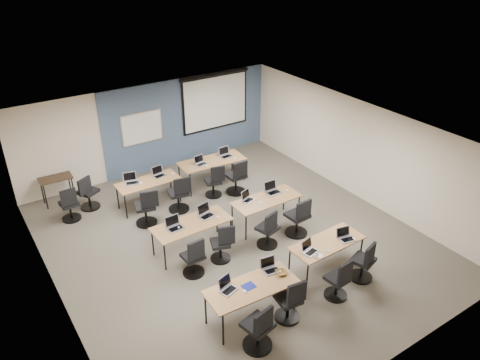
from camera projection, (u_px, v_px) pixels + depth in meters
floor at (233, 239)px, 11.23m from camera, size 8.00×9.00×0.02m
ceiling at (232, 135)px, 9.95m from camera, size 8.00×9.00×0.02m
wall_back at (151, 128)px, 13.89m from camera, size 8.00×0.04×2.70m
wall_front at (389, 309)px, 7.29m from camera, size 8.00×0.04×2.70m
wall_left at (51, 250)px, 8.64m from camera, size 0.04×9.00×2.70m
wall_right at (358, 150)px, 12.54m from camera, size 0.04×9.00×2.70m
blue_accent_panel at (188, 120)px, 14.47m from camera, size 5.50×0.04×2.70m
whiteboard at (142, 128)px, 13.64m from camera, size 1.28×0.03×0.98m
projector_screen at (215, 98)px, 14.63m from camera, size 2.40×0.10×1.82m
training_table_front_left at (252, 288)px, 8.69m from camera, size 1.76×0.74×0.73m
training_table_front_right at (327, 244)px, 9.91m from camera, size 1.66×0.69×0.73m
training_table_mid_left at (192, 225)px, 10.54m from camera, size 1.80×0.75×0.73m
training_table_mid_right at (266, 201)px, 11.49m from camera, size 1.74×0.72×0.73m
training_table_back_left at (148, 183)px, 12.30m from camera, size 1.66×0.69×0.73m
training_table_back_right at (212, 162)px, 13.38m from camera, size 1.91×0.79×0.73m
laptop_0 at (227, 287)px, 8.57m from camera, size 0.32×0.27×0.24m
mouse_0 at (245, 291)px, 8.53m from camera, size 0.08×0.11×0.03m
task_chair_0 at (259, 331)px, 8.12m from camera, size 0.54×0.54×1.02m
laptop_1 at (270, 267)px, 9.07m from camera, size 0.32×0.28×0.25m
mouse_1 at (280, 271)px, 9.04m from camera, size 0.08×0.10×0.03m
task_chair_1 at (290, 303)px, 8.74m from camera, size 0.49×0.49×0.97m
laptop_2 at (309, 249)px, 9.58m from camera, size 0.31×0.27×0.24m
mouse_2 at (328, 251)px, 9.60m from camera, size 0.06×0.09×0.03m
task_chair_2 at (339, 282)px, 9.27m from camera, size 0.47×0.47×0.96m
laptop_3 at (346, 236)px, 9.97m from camera, size 0.32×0.28×0.25m
mouse_3 at (354, 239)px, 9.97m from camera, size 0.07×0.11×0.04m
task_chair_3 at (364, 264)px, 9.76m from camera, size 0.50×0.49×0.97m
laptop_4 at (174, 225)px, 10.33m from camera, size 0.35×0.30×0.27m
mouse_4 at (179, 228)px, 10.34m from camera, size 0.07×0.11×0.04m
task_chair_4 at (194, 260)px, 9.90m from camera, size 0.47×0.47×0.96m
laptop_5 at (206, 213)px, 10.78m from camera, size 0.36×0.30×0.27m
mouse_5 at (218, 217)px, 10.74m from camera, size 0.09×0.11×0.03m
task_chair_5 at (222, 246)px, 10.34m from camera, size 0.48×0.46×0.95m
laptop_6 at (247, 198)px, 11.40m from camera, size 0.31×0.26×0.23m
mouse_6 at (261, 202)px, 11.31m from camera, size 0.06×0.09×0.03m
task_chair_6 at (268, 232)px, 10.79m from camera, size 0.50×0.50×0.98m
laptop_7 at (272, 190)px, 11.74m from camera, size 0.36×0.31×0.27m
mouse_7 at (287, 190)px, 11.81m from camera, size 0.08×0.11×0.03m
task_chair_7 at (298, 220)px, 11.20m from camera, size 0.55×0.55×1.02m
laptop_8 at (131, 180)px, 12.18m from camera, size 0.35×0.30×0.26m
mouse_8 at (141, 183)px, 12.17m from camera, size 0.08×0.11×0.04m
task_chair_8 at (147, 210)px, 11.60m from camera, size 0.54×0.53×1.01m
laptop_9 at (159, 173)px, 12.53m from camera, size 0.33×0.28×0.25m
mouse_9 at (173, 173)px, 12.63m from camera, size 0.09×0.11×0.04m
task_chair_9 at (179, 196)px, 12.17m from camera, size 0.55×0.55×1.03m
laptop_10 at (200, 162)px, 13.14m from camera, size 0.31×0.27×0.24m
mouse_10 at (206, 165)px, 13.06m from camera, size 0.08×0.11×0.04m
task_chair_10 at (214, 184)px, 12.86m from camera, size 0.48×0.47×0.96m
laptop_11 at (225, 154)px, 13.60m from camera, size 0.35×0.30×0.26m
mouse_11 at (235, 158)px, 13.46m from camera, size 0.06×0.09×0.03m
task_chair_11 at (237, 180)px, 12.99m from camera, size 0.56×0.56×1.03m
blue_mousepad at (249, 286)px, 8.66m from camera, size 0.25×0.21×0.01m
snack_bowl at (281, 273)px, 8.97m from camera, size 0.26×0.26×0.05m
snack_plate at (319, 256)px, 9.47m from camera, size 0.21×0.21×0.01m
coffee_cup at (317, 254)px, 9.44m from camera, size 0.09×0.09×0.07m
utility_table at (56, 181)px, 12.45m from camera, size 0.85×0.47×0.75m
spare_chair_a at (88, 195)px, 12.27m from camera, size 0.56×0.51×0.99m
spare_chair_b at (70, 207)px, 11.78m from camera, size 0.48×0.48×0.96m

